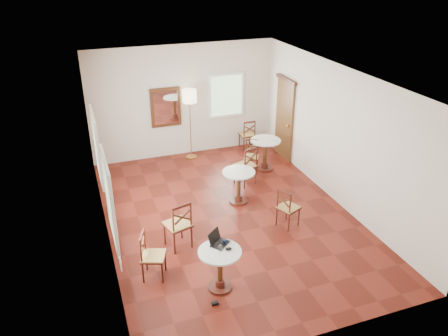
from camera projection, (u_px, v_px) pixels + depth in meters
name	position (u px, v px, depth m)	size (l,w,h in m)	color
ground	(229.00, 216.00, 9.38)	(7.00, 7.00, 0.00)	#5C180F
room_shell	(222.00, 129.00, 8.76)	(5.02, 7.02, 3.01)	beige
cafe_table_near	(220.00, 265.00, 7.16)	(0.71, 0.71, 0.75)	#451911
cafe_table_mid	(239.00, 183.00, 9.70)	(0.72, 0.72, 0.76)	#451911
cafe_table_back	(265.00, 151.00, 11.20)	(0.77, 0.77, 0.81)	#451911
chair_near_a	(178.00, 225.00, 8.19)	(0.56, 0.56, 0.99)	#451911
chair_near_b	(152.00, 256.00, 7.44)	(0.52, 0.52, 0.87)	#451911
chair_mid_a	(246.00, 166.00, 10.47)	(0.58, 0.58, 0.98)	#451911
chair_mid_b	(288.00, 208.00, 8.87)	(0.52, 0.52, 0.85)	#451911
chair_back_a	(247.00, 134.00, 12.42)	(0.41, 0.41, 0.87)	#451911
chair_back_b	(251.00, 156.00, 11.15)	(0.51, 0.51, 0.82)	#451911
floor_lamp	(190.00, 101.00, 11.35)	(0.37, 0.37, 1.90)	#BF8C3F
laptop	(218.00, 241.00, 7.20)	(0.40, 0.39, 0.22)	black
mouse	(228.00, 249.00, 7.06)	(0.11, 0.07, 0.04)	black
navy_mug	(225.00, 241.00, 7.21)	(0.10, 0.07, 0.08)	#0F1634
water_glass	(220.00, 248.00, 7.01)	(0.07, 0.07, 0.11)	white
power_adapter	(215.00, 303.00, 7.00)	(0.11, 0.06, 0.04)	black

